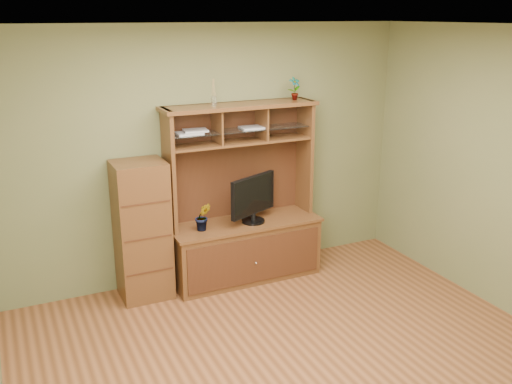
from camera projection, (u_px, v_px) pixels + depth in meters
room at (304, 211)px, 4.33m from camera, size 4.54×4.04×2.74m
media_hutch at (244, 232)px, 6.18m from camera, size 1.66×0.61×1.90m
monitor at (253, 198)px, 6.02m from camera, size 0.61×0.31×0.51m
orchid_plant at (203, 217)px, 5.83m from camera, size 0.19×0.16×0.30m
top_plant at (295, 88)px, 6.06m from camera, size 0.14×0.10×0.24m
reed_diffuser at (214, 95)px, 5.69m from camera, size 0.05×0.05×0.27m
magazines at (212, 130)px, 5.78m from camera, size 0.95×0.21×0.04m
side_cabinet at (142, 231)px, 5.70m from camera, size 0.51×0.46×1.42m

